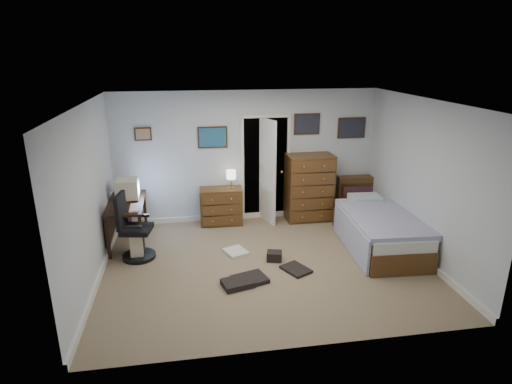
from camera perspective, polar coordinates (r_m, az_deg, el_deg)
floor at (r=6.79m, az=1.32°, el=-9.68°), size 5.00×4.00×0.02m
computer_desk at (r=7.64m, az=-17.51°, el=-2.52°), size 0.63×1.30×0.74m
crt_monitor at (r=7.66m, az=-16.80°, el=0.39°), size 0.39×0.37×0.35m
keyboard at (r=7.22m, az=-15.90°, el=-2.04°), size 0.16×0.40×0.02m
pc_tower at (r=7.23m, az=-15.52°, el=-6.52°), size 0.22×0.42×0.44m
office_chair at (r=7.07m, az=-16.05°, el=-5.37°), size 0.61×0.61×1.09m
media_stack at (r=8.42m, az=-16.94°, el=-1.86°), size 0.16×0.16×0.77m
low_dresser at (r=8.19m, az=-4.66°, el=-1.90°), size 0.82×0.44×0.71m
table_lamp at (r=8.02m, az=-3.34°, el=2.24°), size 0.19×0.19×0.34m
doorway at (r=8.57m, az=0.88°, el=3.63°), size 0.96×1.12×2.05m
tall_dresser at (r=8.37m, az=7.08°, el=0.60°), size 0.90×0.55×1.30m
headboard_bookcase at (r=8.89m, az=13.49°, el=-0.26°), size 0.89×0.26×0.79m
bed at (r=7.50m, az=16.04°, el=-4.89°), size 1.19×2.08×0.67m
wall_posters at (r=8.17m, az=2.82°, el=8.23°), size 4.38×0.04×0.60m
floor_clutter at (r=6.52m, az=-0.15°, el=-10.42°), size 1.41×1.46×0.15m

